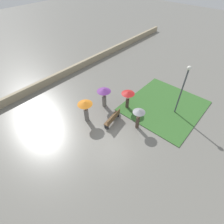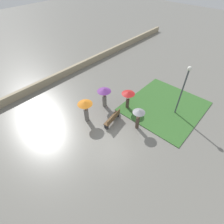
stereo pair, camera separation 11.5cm
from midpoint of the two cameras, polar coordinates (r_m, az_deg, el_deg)
ground_plane at (r=13.20m, az=0.30°, el=-8.76°), size 90.00×90.00×0.00m
lawn_patch_near at (r=16.43m, az=16.52°, el=1.95°), size 6.72×6.08×0.06m
parapet_wall at (r=19.22m, az=-22.69°, el=8.18°), size 45.00×0.35×0.75m
park_bench at (r=13.97m, az=0.03°, el=-2.09°), size 1.87×0.71×0.90m
lamp_post at (r=14.42m, az=22.11°, el=8.18°), size 0.32×0.32×4.42m
crowd_person_purple at (r=14.96m, az=-2.87°, el=6.21°), size 1.19×1.19×1.88m
crowd_person_orange at (r=13.68m, az=-8.95°, el=1.77°), size 1.17×1.17×1.97m
crowd_person_red at (r=14.83m, az=4.98°, el=5.32°), size 1.12×1.12×1.74m
crowd_person_grey at (r=13.12m, az=8.44°, el=-0.91°), size 0.94×0.94×1.86m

